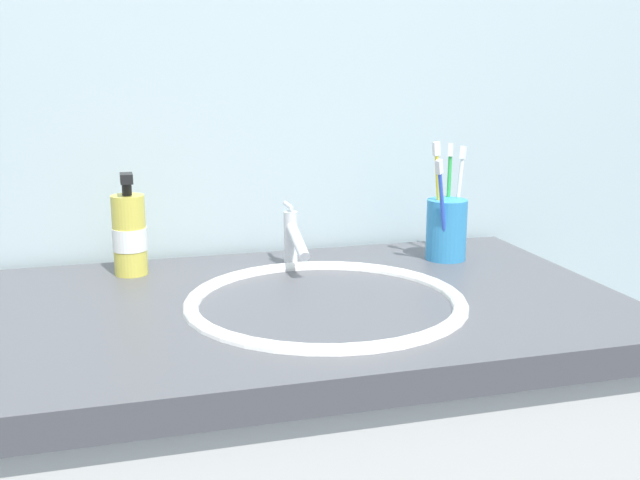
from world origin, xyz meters
name	(u,v)px	position (x,y,z in m)	size (l,w,h in m)	color
tiled_wall_back	(250,76)	(0.00, 0.34, 1.20)	(2.19, 0.04, 2.40)	silver
sink_basin	(325,322)	(0.04, -0.03, 0.85)	(0.42, 0.42, 0.09)	white
faucet	(293,238)	(0.04, 0.17, 0.93)	(0.02, 0.14, 0.11)	silver
toothbrush_cup	(446,230)	(0.32, 0.16, 0.93)	(0.07, 0.07, 0.11)	#338CCC
toothbrush_green	(449,192)	(0.33, 0.19, 0.99)	(0.02, 0.03, 0.20)	green
toothbrush_blue	(442,204)	(0.29, 0.13, 0.98)	(0.04, 0.03, 0.18)	blue
toothbrush_white	(459,193)	(0.35, 0.19, 0.99)	(0.04, 0.04, 0.20)	white
toothbrush_yellow	(438,193)	(0.30, 0.16, 1.00)	(0.03, 0.01, 0.21)	yellow
soap_dispenser	(129,234)	(-0.23, 0.21, 0.94)	(0.06, 0.06, 0.17)	#DBCC4C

